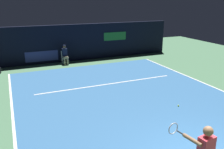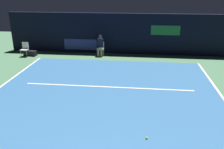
# 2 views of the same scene
# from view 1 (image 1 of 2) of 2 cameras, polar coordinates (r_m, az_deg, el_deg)

# --- Properties ---
(ground_plane) EXTENTS (29.11, 29.11, 0.00)m
(ground_plane) POSITION_cam_1_polar(r_m,az_deg,el_deg) (10.97, 3.39, -5.82)
(ground_plane) COLOR #4C7A56
(court_surface) EXTENTS (9.62, 12.30, 0.01)m
(court_surface) POSITION_cam_1_polar(r_m,az_deg,el_deg) (10.97, 3.39, -5.79)
(court_surface) COLOR #336699
(court_surface) RESTS_ON ground
(line_sideline_left) EXTENTS (0.10, 12.30, 0.01)m
(line_sideline_left) POSITION_cam_1_polar(r_m,az_deg,el_deg) (13.66, 21.56, -2.24)
(line_sideline_left) COLOR white
(line_sideline_left) RESTS_ON court_surface
(line_sideline_right) EXTENTS (0.10, 12.30, 0.01)m
(line_sideline_right) POSITION_cam_1_polar(r_m,az_deg,el_deg) (9.96, -22.27, -9.61)
(line_sideline_right) COLOR white
(line_sideline_right) RESTS_ON court_surface
(line_service) EXTENTS (7.50, 0.10, 0.01)m
(line_service) POSITION_cam_1_polar(r_m,az_deg,el_deg) (12.79, -0.94, -2.28)
(line_service) COLOR white
(line_service) RESTS_ON court_surface
(back_wall) EXTENTS (14.64, 0.33, 2.60)m
(back_wall) POSITION_cam_1_polar(r_m,az_deg,el_deg) (17.83, -8.21, 7.46)
(back_wall) COLOR black
(back_wall) RESTS_ON ground
(line_judge_on_chair) EXTENTS (0.44, 0.53, 1.32)m
(line_judge_on_chair) POSITION_cam_1_polar(r_m,az_deg,el_deg) (16.90, -11.01, 4.65)
(line_judge_on_chair) COLOR white
(line_judge_on_chair) RESTS_ON ground
(tennis_ball) EXTENTS (0.07, 0.07, 0.07)m
(tennis_ball) POSITION_cam_1_polar(r_m,az_deg,el_deg) (10.59, 15.33, -7.07)
(tennis_ball) COLOR #CCE033
(tennis_ball) RESTS_ON court_surface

